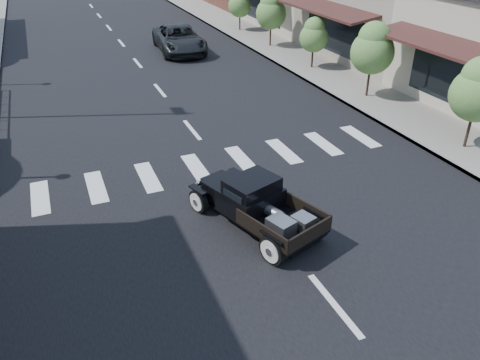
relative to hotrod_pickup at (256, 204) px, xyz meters
name	(u,v)px	position (x,y,z in m)	size (l,w,h in m)	color
ground	(272,229)	(0.33, -0.32, -0.69)	(120.00, 120.00, 0.00)	black
road	(146,73)	(0.33, 14.68, -0.68)	(14.00, 80.00, 0.02)	black
road_markings	(171,105)	(0.33, 9.68, -0.69)	(12.00, 60.00, 0.06)	silver
sidewalk_right	(290,55)	(8.83, 14.68, -0.62)	(3.00, 80.00, 0.15)	gray
storefront_mid	(410,14)	(15.33, 12.68, 1.56)	(10.00, 9.00, 4.50)	gray
small_tree_a	(475,105)	(8.63, 1.36, 0.98)	(1.82, 1.82, 3.04)	#517C39
small_tree_b	(371,61)	(8.63, 7.06, 1.01)	(1.86, 1.86, 3.10)	#517C39
small_tree_c	(313,44)	(8.63, 11.90, 0.69)	(1.48, 1.48, 2.47)	#517C39
small_tree_d	(271,20)	(8.63, 16.96, 0.97)	(1.82, 1.82, 3.03)	#517C39
small_tree_e	(240,10)	(8.63, 21.83, 0.76)	(1.56, 1.56, 2.60)	#517C39
hotrod_pickup	(256,204)	(0.00, 0.00, 0.00)	(1.86, 3.98, 1.38)	black
second_car	(179,39)	(3.20, 18.18, 0.06)	(2.48, 5.38, 1.50)	black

